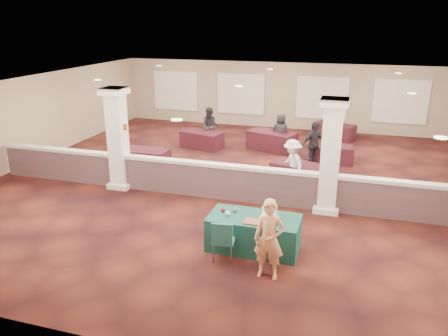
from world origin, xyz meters
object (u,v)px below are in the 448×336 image
(conf_chair_side, at_px, (223,238))
(far_table_back_left, at_px, (202,140))
(woman, at_px, (269,239))
(far_table_front_left, at_px, (144,159))
(far_table_back_center, at_px, (272,141))
(attendee_b, at_px, (292,164))
(attendee_d, at_px, (281,132))
(attendee_a, at_px, (210,127))
(conf_chair_main, at_px, (267,251))
(far_table_front_right, at_px, (330,154))
(far_table_front_center, at_px, (300,175))
(near_table, at_px, (254,233))
(attendee_c, at_px, (313,144))
(far_table_back_right, at_px, (334,132))

(conf_chair_side, height_order, far_table_back_left, conf_chair_side)
(conf_chair_side, distance_m, woman, 1.17)
(far_table_front_left, relative_size, far_table_back_center, 0.92)
(attendee_b, distance_m, attendee_d, 4.21)
(attendee_a, bearing_deg, conf_chair_main, -76.84)
(far_table_back_center, bearing_deg, conf_chair_side, -86.18)
(far_table_front_right, relative_size, attendee_a, 0.99)
(far_table_front_center, xyz_separation_m, far_table_front_right, (0.81, 2.70, -0.03))
(woman, distance_m, far_table_front_center, 5.60)
(near_table, bearing_deg, far_table_front_right, 80.10)
(woman, xyz_separation_m, attendee_d, (-1.36, 9.36, -0.10))
(far_table_front_right, xyz_separation_m, attendee_c, (-0.60, -0.65, 0.52))
(conf_chair_main, height_order, far_table_back_left, conf_chair_main)
(near_table, bearing_deg, woman, -62.19)
(far_table_front_left, distance_m, far_table_back_center, 5.39)
(near_table, relative_size, far_table_front_right, 1.30)
(near_table, height_order, attendee_d, attendee_d)
(woman, distance_m, far_table_front_right, 8.32)
(far_table_front_center, distance_m, far_table_back_right, 6.24)
(far_table_back_center, distance_m, far_table_back_right, 3.44)
(far_table_back_right, bearing_deg, attendee_c, -97.37)
(far_table_back_right, bearing_deg, attendee_a, -153.47)
(near_table, bearing_deg, far_table_back_left, 117.86)
(woman, height_order, far_table_front_center, woman)
(near_table, height_order, attendee_c, attendee_c)
(far_table_back_center, bearing_deg, far_table_front_left, -137.67)
(far_table_back_right, distance_m, attendee_a, 5.64)
(near_table, xyz_separation_m, conf_chair_side, (-0.53, -0.75, 0.17))
(far_table_back_right, height_order, attendee_c, attendee_c)
(near_table, xyz_separation_m, attendee_d, (-0.80, 8.28, 0.37))
(attendee_b, bearing_deg, attendee_d, 155.78)
(woman, xyz_separation_m, far_table_front_center, (-0.07, 5.57, -0.51))
(woman, xyz_separation_m, far_table_front_right, (0.74, 8.27, -0.54))
(woman, bearing_deg, attendee_d, 99.54)
(attendee_d, bearing_deg, far_table_back_right, -120.56)
(conf_chair_main, height_order, far_table_front_center, conf_chair_main)
(woman, distance_m, attendee_d, 9.46)
(woman, height_order, attendee_a, woman)
(conf_chair_main, distance_m, conf_chair_side, 1.05)
(attendee_b, relative_size, attendee_d, 1.03)
(far_table_front_center, relative_size, attendee_b, 1.11)
(attendee_b, bearing_deg, far_table_front_center, 103.62)
(conf_chair_main, height_order, far_table_back_right, conf_chair_main)
(woman, distance_m, far_table_back_left, 9.91)
(far_table_front_center, bearing_deg, attendee_c, 84.16)
(far_table_back_right, relative_size, attendee_c, 1.03)
(far_table_front_left, distance_m, far_table_front_center, 5.60)
(far_table_back_center, distance_m, attendee_c, 2.51)
(conf_chair_main, xyz_separation_m, conf_chair_side, (-1.03, 0.16, 0.08))
(near_table, height_order, attendee_b, attendee_b)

